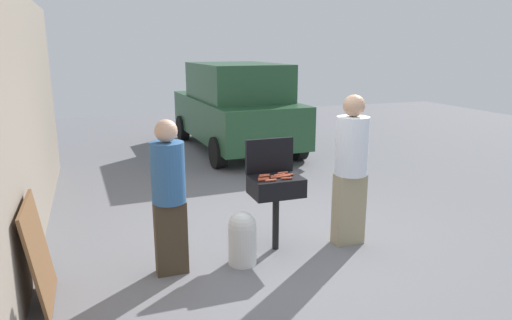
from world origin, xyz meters
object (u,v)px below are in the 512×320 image
at_px(hot_dog_1, 263,179).
at_px(hot_dog_3, 287,178).
at_px(hot_dog_11, 264,176).
at_px(person_left, 169,192).
at_px(hot_dog_5, 279,175).
at_px(hot_dog_6, 283,173).
at_px(hot_dog_7, 276,176).
at_px(bbq_grill, 276,189).
at_px(hot_dog_0, 288,175).
at_px(leaning_board, 39,254).
at_px(hot_dog_9, 264,180).
at_px(hot_dog_4, 276,177).
at_px(person_right, 351,165).
at_px(hot_dog_10, 285,176).
at_px(parked_minivan, 235,107).
at_px(hot_dog_2, 271,180).
at_px(propane_tank, 242,237).
at_px(hot_dog_8, 264,175).

xyz_separation_m(hot_dog_1, hot_dog_3, (0.26, -0.08, 0.00)).
height_order(hot_dog_11, person_left, person_left).
relative_size(hot_dog_5, hot_dog_6, 1.00).
height_order(hot_dog_5, hot_dog_6, same).
bearing_deg(hot_dog_7, bbq_grill, -54.03).
distance_m(hot_dog_0, leaning_board, 2.76).
height_order(bbq_grill, hot_dog_1, hot_dog_1).
distance_m(hot_dog_9, person_left, 1.10).
distance_m(hot_dog_4, hot_dog_7, 0.06).
distance_m(hot_dog_0, hot_dog_1, 0.34).
bearing_deg(person_right, hot_dog_3, -17.07).
relative_size(hot_dog_3, hot_dog_5, 1.00).
relative_size(hot_dog_1, leaning_board, 0.13).
bearing_deg(person_right, bbq_grill, -24.96).
height_order(hot_dog_1, hot_dog_7, same).
relative_size(hot_dog_7, hot_dog_10, 1.00).
distance_m(hot_dog_0, hot_dog_4, 0.19).
distance_m(hot_dog_1, hot_dog_7, 0.18).
relative_size(person_right, parked_minivan, 0.41).
bearing_deg(hot_dog_7, hot_dog_3, -58.49).
bearing_deg(hot_dog_6, hot_dog_5, -134.34).
height_order(hot_dog_5, leaning_board, leaning_board).
height_order(bbq_grill, person_left, person_left).
xyz_separation_m(hot_dog_9, parked_minivan, (1.38, 5.54, 0.11)).
relative_size(hot_dog_4, parked_minivan, 0.03).
xyz_separation_m(hot_dog_11, person_right, (1.05, -0.18, 0.09)).
distance_m(bbq_grill, hot_dog_4, 0.16).
xyz_separation_m(hot_dog_7, hot_dog_9, (-0.19, -0.10, 0.00)).
bearing_deg(hot_dog_2, propane_tank, -164.90).
distance_m(hot_dog_7, hot_dog_9, 0.21).
distance_m(hot_dog_0, person_right, 0.78).
bearing_deg(hot_dog_4, parked_minivan, 77.54).
xyz_separation_m(hot_dog_6, hot_dog_11, (-0.26, -0.06, 0.00)).
bearing_deg(propane_tank, person_left, 175.54).
bearing_deg(hot_dog_10, person_right, -7.23).
bearing_deg(bbq_grill, hot_dog_2, -131.23).
bearing_deg(hot_dog_3, person_right, -0.76).
bearing_deg(hot_dog_0, leaning_board, -171.61).
bearing_deg(bbq_grill, hot_dog_5, 31.57).
distance_m(hot_dog_1, propane_tank, 0.70).
xyz_separation_m(propane_tank, parked_minivan, (1.69, 5.69, 0.70)).
relative_size(hot_dog_7, hot_dog_11, 1.00).
height_order(hot_dog_4, leaning_board, leaning_board).
xyz_separation_m(hot_dog_0, person_right, (0.76, -0.14, 0.09)).
xyz_separation_m(bbq_grill, hot_dog_10, (0.10, -0.04, 0.15)).
bearing_deg(hot_dog_6, hot_dog_0, -75.78).
bearing_deg(hot_dog_2, bbq_grill, 48.77).
bearing_deg(leaning_board, hot_dog_0, 8.39).
distance_m(hot_dog_0, hot_dog_11, 0.29).
distance_m(hot_dog_8, hot_dog_11, 0.04).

